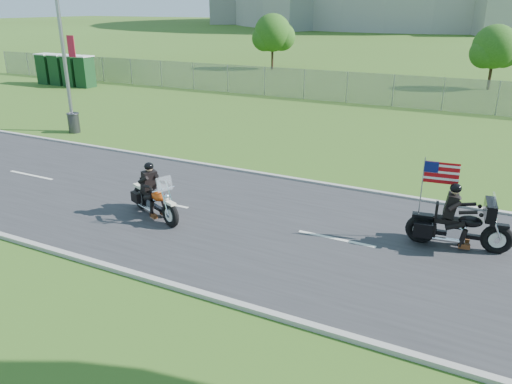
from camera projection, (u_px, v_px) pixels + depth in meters
The scene contains 15 objects.
ground at pixel (212, 214), 15.40m from camera, with size 420.00×420.00×0.00m, color #344D18.
road at pixel (212, 214), 15.39m from camera, with size 120.00×8.00×0.04m, color #28282B.
curb_north at pixel (269, 175), 18.75m from camera, with size 120.00×0.18×0.12m, color #9E9B93.
curb_south at pixel (123, 271), 12.00m from camera, with size 120.00×0.18×0.12m, color #9E9B93.
fence at pixel (304, 84), 33.84m from camera, with size 60.00×0.03×2.00m, color gray.
streetlight at pixel (62, 14), 23.68m from camera, with size 0.90×2.46×10.00m.
porta_toilet_a at pixel (85, 72), 38.51m from camera, with size 1.10×1.10×2.30m, color #113517.
porta_toilet_b at pixel (72, 71), 39.11m from camera, with size 1.10×1.10×2.30m, color #113517.
porta_toilet_c at pixel (59, 70), 39.70m from camera, with size 1.10×1.10×2.30m, color #113517.
porta_toilet_d at pixel (46, 69), 40.30m from camera, with size 1.10×1.10×2.30m, color #113517.
tree_fence_near at pixel (495, 49), 36.82m from camera, with size 3.52×3.28×4.75m.
tree_fence_mid at pixel (273, 35), 48.53m from camera, with size 3.96×3.69×5.30m.
motorcycle_lead at pixel (154, 201), 14.99m from camera, with size 2.42×1.28×1.72m.
motorcycle_follow at pixel (459, 227), 13.05m from camera, with size 2.69×0.98×2.25m.
trash_can at pixel (74, 123), 25.03m from camera, with size 0.56×0.56×0.96m, color #37373C.
Camera 1 is at (7.64, -12.00, 6.08)m, focal length 35.00 mm.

